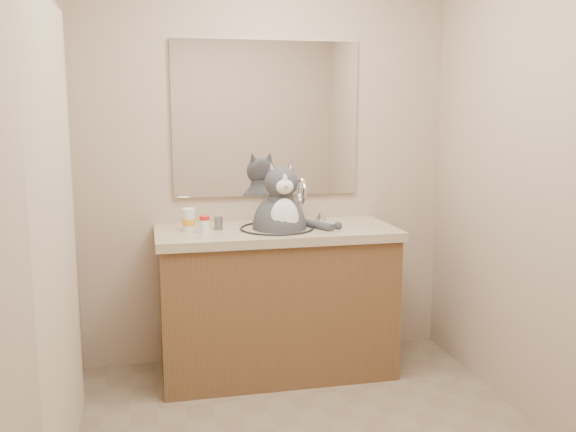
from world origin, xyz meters
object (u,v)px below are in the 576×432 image
(cat, at_px, (280,223))
(grey_canister, at_px, (218,223))
(pill_bottle_redcap, at_px, (205,224))
(pill_bottle_orange, at_px, (189,220))

(cat, relative_size, grey_canister, 8.16)
(pill_bottle_redcap, height_order, grey_canister, pill_bottle_redcap)
(grey_canister, bearing_deg, pill_bottle_redcap, -134.66)
(cat, bearing_deg, grey_canister, 168.70)
(pill_bottle_orange, bearing_deg, cat, -5.78)
(pill_bottle_redcap, xyz_separation_m, grey_canister, (0.08, 0.09, -0.01))
(cat, distance_m, pill_bottle_redcap, 0.43)
(cat, relative_size, pill_bottle_redcap, 6.40)
(pill_bottle_redcap, height_order, pill_bottle_orange, pill_bottle_orange)
(pill_bottle_redcap, bearing_deg, pill_bottle_orange, 133.11)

